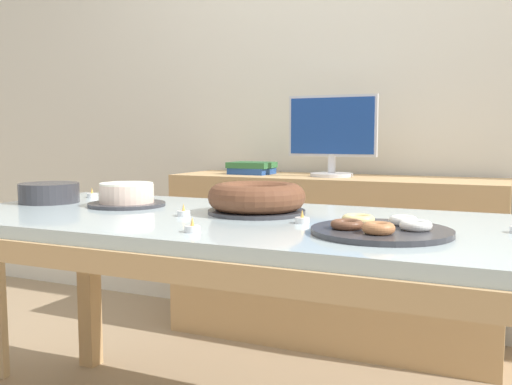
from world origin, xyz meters
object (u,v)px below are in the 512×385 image
Objects in this scene: tealight_near_cakes at (92,195)px; tealight_centre at (192,228)px; book_stack at (252,168)px; pastry_platter at (381,229)px; cake_golden_bundt at (257,199)px; tealight_near_front at (184,213)px; cake_chocolate_round at (127,196)px; computer_monitor at (332,136)px; plate_stack at (49,193)px; tealight_right_edge at (302,220)px.

tealight_centre is (0.77, -0.53, 0.00)m from tealight_near_cakes.
book_stack reaches higher than pastry_platter.
tealight_near_front is (-0.18, -0.14, -0.04)m from cake_golden_bundt.
pastry_platter reaches higher than tealight_near_front.
book_stack is 1.00m from cake_chocolate_round.
cake_golden_bundt is (0.06, -0.99, -0.19)m from computer_monitor.
tealight_centre is (-0.43, -0.17, -0.00)m from pastry_platter.
computer_monitor is 1.31m from pastry_platter.
computer_monitor reaches higher than pastry_platter.
computer_monitor is 2.03× the size of book_stack.
plate_stack is 0.63m from tealight_near_front.
book_stack is (-0.41, 0.00, -0.16)m from computer_monitor.
book_stack reaches higher than tealight_near_cakes.
pastry_platter is 8.60× the size of tealight_right_edge.
cake_chocolate_round is at bearing 170.44° from tealight_right_edge.
tealight_near_cakes and tealight_near_front have the same top height.
plate_stack is at bearing -174.16° from cake_chocolate_round.
computer_monitor is 1.16m from tealight_near_front.
tealight_near_cakes is at bearing -109.85° from book_stack.
tealight_centre is (0.79, -0.33, -0.02)m from plate_stack.
cake_chocolate_round is at bearing -90.27° from book_stack.
cake_golden_bundt is 0.80m from plate_stack.
book_stack is 5.22× the size of tealight_near_front.
tealight_centre is (0.17, -0.24, 0.00)m from tealight_near_front.
book_stack is 5.22× the size of tealight_near_cakes.
pastry_platter is 0.46m from tealight_centre.
tealight_near_front is at bearing -177.68° from tealight_right_edge.
cake_chocolate_round is 0.93m from pastry_platter.
cake_golden_bundt is at bearing 154.05° from pastry_platter.
pastry_platter is at bearing -6.53° from tealight_near_front.
tealight_near_cakes is (-1.21, 0.37, -0.00)m from pastry_platter.
book_stack is at bearing 115.77° from cake_golden_bundt.
book_stack is 1.10m from cake_golden_bundt.
book_stack is 0.69× the size of cake_golden_bundt.
tealight_right_edge is at bearing -76.91° from computer_monitor.
tealight_near_front is (0.60, -0.30, 0.00)m from tealight_near_cakes.
computer_monitor is 1.01m from cake_golden_bundt.
tealight_near_cakes is 0.67m from tealight_near_front.
cake_chocolate_round is 6.52× the size of tealight_near_cakes.
tealight_centre is at bearing -158.91° from pastry_platter.
tealight_centre is (0.47, -1.36, -0.07)m from book_stack.
computer_monitor is 1.41× the size of cake_golden_bundt.
book_stack is at bearing 109.12° from tealight_centre.
book_stack is 0.89m from tealight_near_cakes.
computer_monitor reaches higher than tealight_near_front.
book_stack reaches higher than cake_golden_bundt.
plate_stack reaches higher than tealight_centre.
plate_stack is at bearing 171.19° from tealight_near_front.
cake_golden_bundt is at bearing -86.26° from computer_monitor.
cake_golden_bundt is at bearing 89.24° from tealight_centre.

